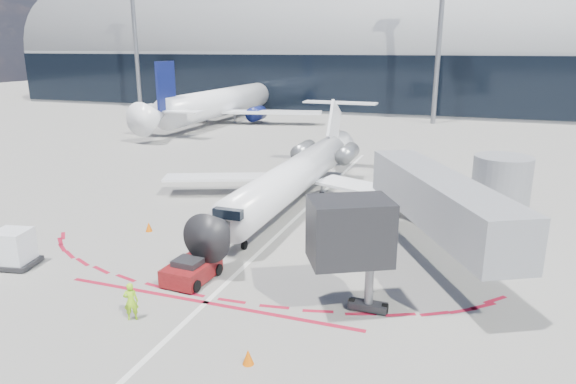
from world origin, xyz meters
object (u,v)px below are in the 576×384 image
(regional_jet, at_px, (299,173))
(pushback_tug, at_px, (191,270))
(ramp_worker, at_px, (131,301))
(uld_container, at_px, (13,249))

(regional_jet, height_order, pushback_tug, regional_jet)
(pushback_tug, distance_m, ramp_worker, 4.05)
(pushback_tug, relative_size, ramp_worker, 2.81)
(regional_jet, bearing_deg, pushback_tug, -93.17)
(regional_jet, relative_size, pushback_tug, 5.69)
(pushback_tug, height_order, uld_container, uld_container)
(regional_jet, distance_m, uld_container, 18.30)
(regional_jet, bearing_deg, ramp_worker, -93.88)
(ramp_worker, relative_size, uld_container, 0.69)
(regional_jet, height_order, uld_container, regional_jet)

